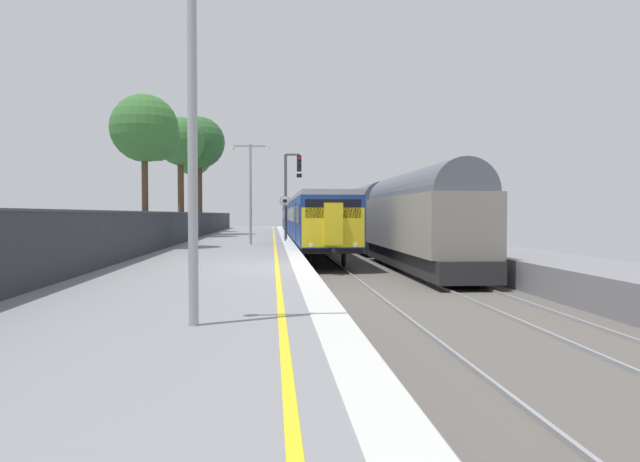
{
  "coord_description": "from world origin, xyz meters",
  "views": [
    {
      "loc": [
        -0.5,
        -16.8,
        1.59
      ],
      "look_at": [
        1.75,
        9.57,
        0.79
      ],
      "focal_mm": 31.64,
      "sensor_mm": 36.0,
      "label": 1
    }
  ],
  "objects_px": {
    "speed_limit_sign": "(285,212)",
    "background_tree_left": "(180,143)",
    "platform_lamp_near": "(192,101)",
    "signal_gantry": "(290,186)",
    "background_tree_right": "(194,158)",
    "freight_train_adjacent_track": "(365,216)",
    "commuter_train_at_platform": "(305,218)",
    "platform_lamp_mid": "(250,185)",
    "background_tree_centre": "(148,131)",
    "background_tree_back": "(199,145)"
  },
  "relations": [
    {
      "from": "speed_limit_sign",
      "to": "platform_lamp_mid",
      "type": "distance_m",
      "value": 4.01
    },
    {
      "from": "commuter_train_at_platform",
      "to": "speed_limit_sign",
      "type": "xyz_separation_m",
      "value": [
        -1.85,
        -11.33,
        0.42
      ]
    },
    {
      "from": "background_tree_right",
      "to": "background_tree_back",
      "type": "distance_m",
      "value": 7.09
    },
    {
      "from": "signal_gantry",
      "to": "platform_lamp_mid",
      "type": "bearing_deg",
      "value": -111.64
    },
    {
      "from": "signal_gantry",
      "to": "background_tree_back",
      "type": "height_order",
      "value": "background_tree_back"
    },
    {
      "from": "signal_gantry",
      "to": "speed_limit_sign",
      "type": "relative_size",
      "value": 2.02
    },
    {
      "from": "freight_train_adjacent_track",
      "to": "platform_lamp_near",
      "type": "xyz_separation_m",
      "value": [
        -7.72,
        -31.33,
        1.75
      ]
    },
    {
      "from": "commuter_train_at_platform",
      "to": "platform_lamp_near",
      "type": "distance_m",
      "value": 36.33
    },
    {
      "from": "freight_train_adjacent_track",
      "to": "background_tree_right",
      "type": "relative_size",
      "value": 5.18
    },
    {
      "from": "platform_lamp_mid",
      "to": "background_tree_centre",
      "type": "distance_m",
      "value": 5.92
    },
    {
      "from": "signal_gantry",
      "to": "background_tree_right",
      "type": "xyz_separation_m",
      "value": [
        -7.96,
        15.42,
        3.18
      ]
    },
    {
      "from": "signal_gantry",
      "to": "background_tree_centre",
      "type": "bearing_deg",
      "value": -128.69
    },
    {
      "from": "speed_limit_sign",
      "to": "background_tree_centre",
      "type": "relative_size",
      "value": 0.37
    },
    {
      "from": "background_tree_left",
      "to": "background_tree_right",
      "type": "xyz_separation_m",
      "value": [
        -0.58,
        11.15,
        0.06
      ]
    },
    {
      "from": "commuter_train_at_platform",
      "to": "freight_train_adjacent_track",
      "type": "xyz_separation_m",
      "value": [
        4.0,
        -4.76,
        0.18
      ]
    },
    {
      "from": "signal_gantry",
      "to": "background_tree_right",
      "type": "relative_size",
      "value": 0.64
    },
    {
      "from": "signal_gantry",
      "to": "background_tree_centre",
      "type": "distance_m",
      "value": 11.13
    },
    {
      "from": "signal_gantry",
      "to": "platform_lamp_near",
      "type": "height_order",
      "value": "platform_lamp_near"
    },
    {
      "from": "platform_lamp_mid",
      "to": "commuter_train_at_platform",
      "type": "bearing_deg",
      "value": 75.73
    },
    {
      "from": "speed_limit_sign",
      "to": "platform_lamp_near",
      "type": "bearing_deg",
      "value": -94.31
    },
    {
      "from": "commuter_train_at_platform",
      "to": "platform_lamp_near",
      "type": "xyz_separation_m",
      "value": [
        -3.71,
        -36.09,
        1.93
      ]
    },
    {
      "from": "commuter_train_at_platform",
      "to": "platform_lamp_near",
      "type": "height_order",
      "value": "platform_lamp_near"
    },
    {
      "from": "background_tree_right",
      "to": "commuter_train_at_platform",
      "type": "bearing_deg",
      "value": -34.3
    },
    {
      "from": "background_tree_centre",
      "to": "background_tree_right",
      "type": "distance_m",
      "value": 24.01
    },
    {
      "from": "background_tree_centre",
      "to": "background_tree_back",
      "type": "relative_size",
      "value": 0.79
    },
    {
      "from": "background_tree_back",
      "to": "platform_lamp_near",
      "type": "bearing_deg",
      "value": -82.91
    },
    {
      "from": "background_tree_left",
      "to": "background_tree_centre",
      "type": "bearing_deg",
      "value": -87.52
    },
    {
      "from": "speed_limit_sign",
      "to": "platform_lamp_near",
      "type": "xyz_separation_m",
      "value": [
        -1.87,
        -24.76,
        1.51
      ]
    },
    {
      "from": "speed_limit_sign",
      "to": "platform_lamp_near",
      "type": "distance_m",
      "value": 24.87
    },
    {
      "from": "platform_lamp_mid",
      "to": "background_tree_centre",
      "type": "bearing_deg",
      "value": -147.64
    },
    {
      "from": "freight_train_adjacent_track",
      "to": "signal_gantry",
      "type": "xyz_separation_m",
      "value": [
        -5.49,
        -4.22,
        1.88
      ]
    },
    {
      "from": "background_tree_centre",
      "to": "platform_lamp_mid",
      "type": "bearing_deg",
      "value": 32.36
    },
    {
      "from": "background_tree_centre",
      "to": "commuter_train_at_platform",
      "type": "bearing_deg",
      "value": 64.59
    },
    {
      "from": "speed_limit_sign",
      "to": "background_tree_left",
      "type": "distance_m",
      "value": 10.77
    },
    {
      "from": "signal_gantry",
      "to": "commuter_train_at_platform",
      "type": "bearing_deg",
      "value": 80.61
    },
    {
      "from": "platform_lamp_mid",
      "to": "freight_train_adjacent_track",
      "type": "bearing_deg",
      "value": 51.87
    },
    {
      "from": "freight_train_adjacent_track",
      "to": "signal_gantry",
      "type": "bearing_deg",
      "value": -142.45
    },
    {
      "from": "signal_gantry",
      "to": "speed_limit_sign",
      "type": "xyz_separation_m",
      "value": [
        -0.36,
        -2.35,
        -1.64
      ]
    },
    {
      "from": "signal_gantry",
      "to": "background_tree_left",
      "type": "relative_size",
      "value": 0.65
    },
    {
      "from": "speed_limit_sign",
      "to": "background_tree_back",
      "type": "xyz_separation_m",
      "value": [
        -6.29,
        10.82,
        5.19
      ]
    },
    {
      "from": "commuter_train_at_platform",
      "to": "platform_lamp_mid",
      "type": "bearing_deg",
      "value": -104.27
    },
    {
      "from": "platform_lamp_mid",
      "to": "speed_limit_sign",
      "type": "bearing_deg",
      "value": 60.19
    },
    {
      "from": "background_tree_centre",
      "to": "background_tree_right",
      "type": "relative_size",
      "value": 0.86
    },
    {
      "from": "platform_lamp_near",
      "to": "commuter_train_at_platform",
      "type": "bearing_deg",
      "value": 84.13
    },
    {
      "from": "background_tree_right",
      "to": "signal_gantry",
      "type": "bearing_deg",
      "value": -62.69
    },
    {
      "from": "platform_lamp_near",
      "to": "background_tree_right",
      "type": "bearing_deg",
      "value": 97.68
    },
    {
      "from": "platform_lamp_near",
      "to": "background_tree_centre",
      "type": "xyz_separation_m",
      "value": [
        -4.61,
        18.58,
        2.22
      ]
    },
    {
      "from": "signal_gantry",
      "to": "background_tree_back",
      "type": "relative_size",
      "value": 0.59
    },
    {
      "from": "freight_train_adjacent_track",
      "to": "speed_limit_sign",
      "type": "bearing_deg",
      "value": -131.66
    },
    {
      "from": "platform_lamp_near",
      "to": "background_tree_left",
      "type": "distance_m",
      "value": 31.97
    }
  ]
}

